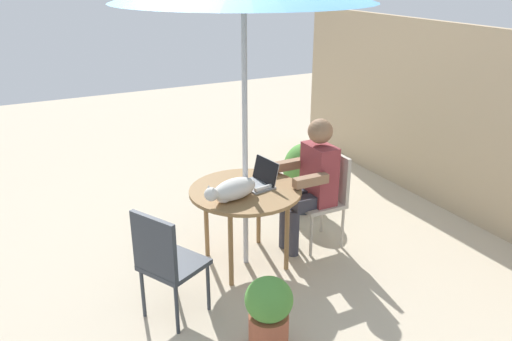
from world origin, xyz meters
name	(u,v)px	position (x,y,z in m)	size (l,w,h in m)	color
ground_plane	(246,262)	(0.00, 0.00, 0.00)	(14.00, 14.00, 0.00)	#BCAD93
fence_back	(459,122)	(0.00, 2.41, 0.96)	(5.34, 0.08, 1.92)	tan
patio_table	(245,196)	(0.00, 0.00, 0.64)	(0.94, 0.94, 0.70)	olive
chair_occupied	(326,192)	(0.00, 0.82, 0.51)	(0.40, 0.40, 0.88)	#B2A899
chair_empty	(165,259)	(0.45, -0.85, 0.51)	(0.54, 0.54, 0.88)	#33383F
person_seated	(312,178)	(0.00, 0.66, 0.68)	(0.48, 0.48, 1.22)	maroon
laptop	(261,178)	(-0.03, 0.16, 0.77)	(0.33, 0.29, 0.21)	gray
cat	(232,190)	(0.14, -0.18, 0.79)	(0.27, 0.65, 0.17)	silver
potted_plant_near_fence	(269,312)	(1.06, -0.35, 0.29)	(0.32, 0.32, 0.54)	#9E5138
potted_plant_by_chair	(303,176)	(-0.71, 1.02, 0.38)	(0.43, 0.43, 0.73)	#33383D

